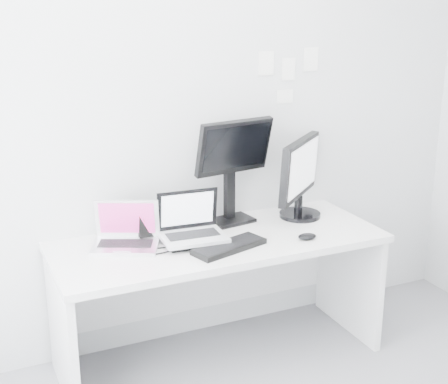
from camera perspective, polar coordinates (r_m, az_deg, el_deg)
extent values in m
plane|color=silver|center=(3.59, -2.74, 6.90)|extent=(3.60, 0.00, 3.60)
cube|color=white|center=(3.60, -0.43, -9.66)|extent=(1.80, 0.70, 0.73)
cube|color=silver|center=(3.32, -8.94, -2.98)|extent=(0.41, 0.37, 0.25)
cube|color=black|center=(3.46, -7.04, -2.62)|extent=(0.12, 0.12, 0.19)
cube|color=silver|center=(3.34, -2.77, -2.43)|extent=(0.35, 0.29, 0.28)
cube|color=black|center=(3.61, 0.73, 1.98)|extent=(0.48, 0.24, 0.63)
cube|color=black|center=(3.75, 6.94, 1.33)|extent=(0.56, 0.53, 0.49)
cube|color=black|center=(3.31, 0.46, -4.93)|extent=(0.43, 0.26, 0.03)
ellipsoid|color=black|center=(3.47, 7.47, -3.98)|extent=(0.11, 0.08, 0.03)
cube|color=white|center=(3.74, 3.79, 11.46)|extent=(0.10, 0.00, 0.14)
cube|color=white|center=(3.81, 5.81, 10.92)|extent=(0.09, 0.00, 0.13)
cube|color=white|center=(3.89, 7.79, 11.71)|extent=(0.10, 0.00, 0.14)
cube|color=white|center=(3.82, 5.47, 8.53)|extent=(0.11, 0.00, 0.08)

